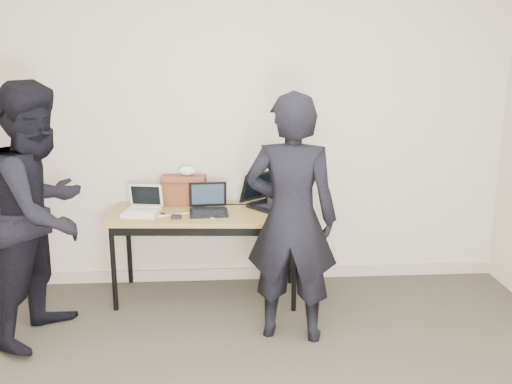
{
  "coord_description": "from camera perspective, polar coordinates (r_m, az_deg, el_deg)",
  "views": [
    {
      "loc": [
        -0.16,
        -2.44,
        1.99
      ],
      "look_at": [
        0.1,
        1.6,
        0.95
      ],
      "focal_mm": 40.0,
      "sensor_mm": 36.0,
      "label": 1
    }
  ],
  "objects": [
    {
      "name": "room",
      "position": [
        2.52,
        0.06,
        -0.3
      ],
      "size": [
        4.6,
        4.6,
        2.8
      ],
      "color": "#3E382F",
      "rests_on": "ground"
    },
    {
      "name": "desk",
      "position": [
        4.53,
        -5.03,
        -2.71
      ],
      "size": [
        1.54,
        0.75,
        0.72
      ],
      "rotation": [
        0.0,
        0.0,
        -0.07
      ],
      "color": "olive",
      "rests_on": "ground"
    },
    {
      "name": "laptop_beige",
      "position": [
        4.53,
        -11.26,
        -1.61
      ],
      "size": [
        0.31,
        0.3,
        0.22
      ],
      "rotation": [
        0.0,
        0.0,
        -0.18
      ],
      "color": "beige",
      "rests_on": "desk"
    },
    {
      "name": "laptop_center",
      "position": [
        4.49,
        -4.78,
        -1.41
      ],
      "size": [
        0.31,
        0.3,
        0.23
      ],
      "rotation": [
        0.0,
        0.0,
        0.05
      ],
      "color": "black",
      "rests_on": "desk"
    },
    {
      "name": "laptop_right",
      "position": [
        4.67,
        1.21,
        -0.6
      ],
      "size": [
        0.5,
        0.5,
        0.27
      ],
      "rotation": [
        0.0,
        0.0,
        0.67
      ],
      "color": "black",
      "rests_on": "desk"
    },
    {
      "name": "leather_satchel",
      "position": [
        4.71,
        -7.2,
        0.24
      ],
      "size": [
        0.38,
        0.21,
        0.25
      ],
      "rotation": [
        0.0,
        0.0,
        -0.09
      ],
      "color": "brown",
      "rests_on": "desk"
    },
    {
      "name": "tissue",
      "position": [
        4.68,
        -6.89,
        2.12
      ],
      "size": [
        0.14,
        0.11,
        0.08
      ],
      "primitive_type": "ellipsoid",
      "rotation": [
        0.0,
        0.0,
        -0.08
      ],
      "color": "white",
      "rests_on": "leather_satchel"
    },
    {
      "name": "equipment_box",
      "position": [
        4.71,
        2.68,
        -0.31
      ],
      "size": [
        0.27,
        0.23,
        0.15
      ],
      "primitive_type": "cube",
      "rotation": [
        0.0,
        0.0,
        -0.02
      ],
      "color": "black",
      "rests_on": "desk"
    },
    {
      "name": "power_brick",
      "position": [
        4.36,
        -7.98,
        -2.48
      ],
      "size": [
        0.08,
        0.06,
        0.03
      ],
      "primitive_type": "cube",
      "rotation": [
        0.0,
        0.0,
        -0.14
      ],
      "color": "black",
      "rests_on": "desk"
    },
    {
      "name": "cables",
      "position": [
        4.54,
        -6.86,
        -1.89
      ],
      "size": [
        0.86,
        0.41,
        0.01
      ],
      "rotation": [
        0.0,
        0.0,
        -0.15
      ],
      "color": "silver",
      "rests_on": "desk"
    },
    {
      "name": "person_typist",
      "position": [
        3.85,
        3.55,
        -2.71
      ],
      "size": [
        0.7,
        0.54,
        1.72
      ],
      "primitive_type": "imported",
      "rotation": [
        0.0,
        0.0,
        2.92
      ],
      "color": "black",
      "rests_on": "ground"
    },
    {
      "name": "person_observer",
      "position": [
        4.14,
        -20.63,
        -1.94
      ],
      "size": [
        0.89,
        1.02,
        1.78
      ],
      "primitive_type": "imported",
      "rotation": [
        0.0,
        0.0,
        1.28
      ],
      "color": "black",
      "rests_on": "ground"
    },
    {
      "name": "baseboard",
      "position": [
        5.06,
        -1.6,
        -8.14
      ],
      "size": [
        4.5,
        0.03,
        0.1
      ],
      "primitive_type": "cube",
      "color": "#ADA48F",
      "rests_on": "ground"
    }
  ]
}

